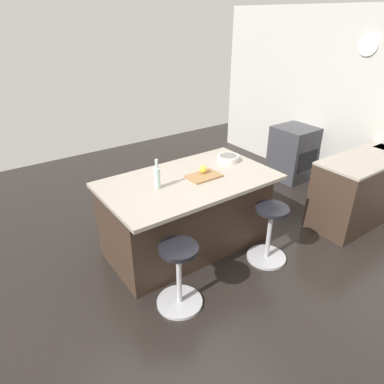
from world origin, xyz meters
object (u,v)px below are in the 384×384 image
(stool_middle, at_px, (179,278))
(water_bottle, at_px, (157,177))
(stool_by_window, at_px, (269,235))
(cutting_board, at_px, (204,176))
(apple_yellow, at_px, (203,169))
(oven_range, at_px, (293,153))
(kitchen_island, at_px, (187,213))
(fruit_bowl, at_px, (228,158))

(stool_middle, distance_m, water_bottle, 1.01)
(stool_by_window, bearing_deg, stool_middle, 0.00)
(cutting_board, bearing_deg, stool_by_window, 124.12)
(stool_middle, xyz_separation_m, apple_yellow, (-0.78, -0.69, 0.64))
(oven_range, relative_size, kitchen_island, 0.46)
(stool_by_window, relative_size, apple_yellow, 7.84)
(water_bottle, xyz_separation_m, fruit_bowl, (-1.06, -0.14, -0.08))
(oven_range, bearing_deg, apple_yellow, 15.00)
(water_bottle, bearing_deg, apple_yellow, 179.53)
(kitchen_island, bearing_deg, stool_middle, 50.82)
(oven_range, bearing_deg, water_bottle, 12.04)
(water_bottle, bearing_deg, kitchen_island, -175.19)
(kitchen_island, height_order, water_bottle, water_bottle)
(water_bottle, bearing_deg, stool_middle, 73.31)
(stool_middle, relative_size, apple_yellow, 7.84)
(kitchen_island, distance_m, stool_by_window, 0.95)
(stool_by_window, xyz_separation_m, fruit_bowl, (-0.08, -0.83, 0.62))
(oven_range, distance_m, apple_yellow, 2.48)
(stool_by_window, relative_size, cutting_board, 1.85)
(stool_by_window, bearing_deg, cutting_board, -55.88)
(water_bottle, distance_m, fruit_bowl, 1.07)
(cutting_board, bearing_deg, water_bottle, -6.29)
(cutting_board, relative_size, apple_yellow, 4.24)
(kitchen_island, distance_m, fruit_bowl, 0.84)
(fruit_bowl, bearing_deg, cutting_board, 20.97)
(stool_by_window, bearing_deg, apple_yellow, -60.02)
(cutting_board, bearing_deg, apple_yellow, -119.94)
(oven_range, xyz_separation_m, fruit_bowl, (1.86, 0.49, 0.50))
(stool_by_window, bearing_deg, kitchen_island, -50.82)
(oven_range, distance_m, cutting_board, 2.51)
(kitchen_island, xyz_separation_m, fruit_bowl, (-0.67, -0.10, 0.48))
(apple_yellow, bearing_deg, cutting_board, 60.06)
(stool_by_window, xyz_separation_m, water_bottle, (0.97, -0.69, 0.70))
(water_bottle, height_order, fruit_bowl, water_bottle)
(apple_yellow, bearing_deg, stool_by_window, 119.98)
(kitchen_island, height_order, apple_yellow, apple_yellow)
(cutting_board, distance_m, apple_yellow, 0.08)
(kitchen_island, xyz_separation_m, water_bottle, (0.38, 0.03, 0.57))
(kitchen_island, relative_size, cutting_board, 5.22)
(fruit_bowl, bearing_deg, stool_by_window, 84.29)
(oven_range, distance_m, fruit_bowl, 1.99)
(stool_by_window, relative_size, fruit_bowl, 2.61)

